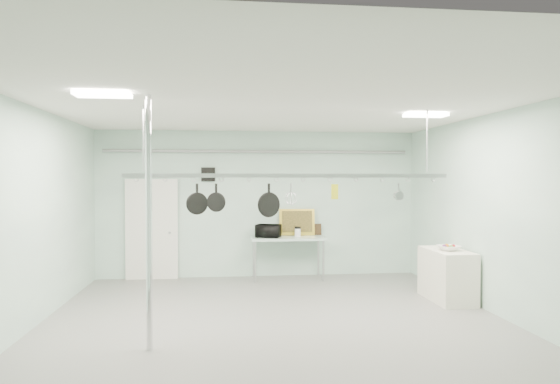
{
  "coord_description": "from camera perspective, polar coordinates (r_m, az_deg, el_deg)",
  "views": [
    {
      "loc": [
        -0.77,
        -6.97,
        2.15
      ],
      "look_at": [
        0.13,
        1.0,
        1.94
      ],
      "focal_mm": 32.0,
      "sensor_mm": 36.0,
      "label": 1
    }
  ],
  "objects": [
    {
      "name": "floor",
      "position": [
        7.33,
        -0.16,
        -15.55
      ],
      "size": [
        8.0,
        8.0,
        0.0
      ],
      "primitive_type": "plane",
      "color": "gray",
      "rests_on": "ground"
    },
    {
      "name": "ceiling",
      "position": [
        7.09,
        -0.17,
        9.93
      ],
      "size": [
        7.0,
        8.0,
        0.02
      ],
      "primitive_type": "cube",
      "color": "silver",
      "rests_on": "back_wall"
    },
    {
      "name": "back_wall",
      "position": [
        11.0,
        -2.46,
        -1.37
      ],
      "size": [
        7.0,
        0.02,
        3.2
      ],
      "primitive_type": "cube",
      "color": "silver",
      "rests_on": "floor"
    },
    {
      "name": "right_wall",
      "position": [
        8.19,
        24.93,
        -2.5
      ],
      "size": [
        0.02,
        8.0,
        3.2
      ],
      "primitive_type": "cube",
      "color": "silver",
      "rests_on": "floor"
    },
    {
      "name": "door",
      "position": [
        11.07,
        -14.43,
        -4.25
      ],
      "size": [
        1.1,
        0.1,
        2.2
      ],
      "primitive_type": "cube",
      "color": "silver",
      "rests_on": "floor"
    },
    {
      "name": "wall_vent",
      "position": [
        10.94,
        -8.21,
        2.01
      ],
      "size": [
        0.3,
        0.04,
        0.3
      ],
      "primitive_type": "cube",
      "color": "black",
      "rests_on": "back_wall"
    },
    {
      "name": "conduit_pipe",
      "position": [
        10.91,
        -2.43,
        4.65
      ],
      "size": [
        6.6,
        0.07,
        0.07
      ],
      "primitive_type": "cylinder",
      "rotation": [
        0.0,
        1.57,
        0.0
      ],
      "color": "gray",
      "rests_on": "back_wall"
    },
    {
      "name": "chrome_pole",
      "position": [
        6.46,
        -14.75,
        -3.44
      ],
      "size": [
        0.08,
        0.08,
        3.2
      ],
      "primitive_type": "cylinder",
      "color": "silver",
      "rests_on": "floor"
    },
    {
      "name": "prep_table",
      "position": [
        10.74,
        0.91,
        -5.55
      ],
      "size": [
        1.6,
        0.7,
        0.91
      ],
      "color": "#ADCBBF",
      "rests_on": "floor"
    },
    {
      "name": "side_cabinet",
      "position": [
        9.4,
        18.54,
        -9.0
      ],
      "size": [
        0.6,
        1.2,
        0.9
      ],
      "primitive_type": "cube",
      "color": "white",
      "rests_on": "floor"
    },
    {
      "name": "pot_rack",
      "position": [
        7.33,
        1.13,
        2.11
      ],
      "size": [
        4.8,
        0.06,
        1.0
      ],
      "color": "#B7B7BC",
      "rests_on": "ceiling"
    },
    {
      "name": "light_panel_left",
      "position": [
        6.41,
        -19.61,
        10.47
      ],
      "size": [
        0.65,
        0.3,
        0.05
      ],
      "primitive_type": "cube",
      "color": "white",
      "rests_on": "ceiling"
    },
    {
      "name": "light_panel_right",
      "position": [
        8.27,
        16.31,
        8.45
      ],
      "size": [
        0.65,
        0.3,
        0.05
      ],
      "primitive_type": "cube",
      "color": "white",
      "rests_on": "ceiling"
    },
    {
      "name": "microwave",
      "position": [
        10.64,
        -1.33,
        -4.47
      ],
      "size": [
        0.59,
        0.5,
        0.27
      ],
      "primitive_type": "imported",
      "rotation": [
        0.0,
        0.0,
        2.75
      ],
      "color": "black",
      "rests_on": "prep_table"
    },
    {
      "name": "coffee_canister",
      "position": [
        10.78,
        2.03,
        -4.66
      ],
      "size": [
        0.16,
        0.16,
        0.18
      ],
      "primitive_type": "cylinder",
      "rotation": [
        0.0,
        0.0,
        0.38
      ],
      "color": "white",
      "rests_on": "prep_table"
    },
    {
      "name": "painting_large",
      "position": [
        11.03,
        1.95,
        -3.47
      ],
      "size": [
        0.79,
        0.19,
        0.58
      ],
      "primitive_type": "cube",
      "rotation": [
        -0.14,
        0.0,
        -0.07
      ],
      "color": "gold",
      "rests_on": "prep_table"
    },
    {
      "name": "painting_small",
      "position": [
        11.11,
        3.97,
        -4.29
      ],
      "size": [
        0.3,
        0.09,
        0.25
      ],
      "primitive_type": "cube",
      "rotation": [
        -0.17,
        0.0,
        0.02
      ],
      "color": "#312211",
      "rests_on": "prep_table"
    },
    {
      "name": "fruit_bowl",
      "position": [
        9.23,
        18.73,
        -6.08
      ],
      "size": [
        0.45,
        0.45,
        0.09
      ],
      "primitive_type": "imported",
      "rotation": [
        0.0,
        0.0,
        0.22
      ],
      "color": "white",
      "rests_on": "side_cabinet"
    },
    {
      "name": "skillet_left",
      "position": [
        7.28,
        -9.46,
        -0.74
      ],
      "size": [
        0.32,
        0.16,
        0.43
      ],
      "primitive_type": null,
      "rotation": [
        0.0,
        0.0,
        0.32
      ],
      "color": "black",
      "rests_on": "pot_rack"
    },
    {
      "name": "skillet_mid",
      "position": [
        7.27,
        -7.31,
        -0.59
      ],
      "size": [
        0.28,
        0.14,
        0.4
      ],
      "primitive_type": null,
      "rotation": [
        0.0,
        0.0,
        -0.32
      ],
      "color": "black",
      "rests_on": "pot_rack"
    },
    {
      "name": "skillet_right",
      "position": [
        7.31,
        -1.28,
        -0.99
      ],
      "size": [
        0.36,
        0.2,
        0.5
      ],
      "primitive_type": null,
      "rotation": [
        0.0,
        0.0,
        0.42
      ],
      "color": "black",
      "rests_on": "pot_rack"
    },
    {
      "name": "whisk",
      "position": [
        7.34,
        1.27,
        -0.44
      ],
      "size": [
        0.24,
        0.24,
        0.37
      ],
      "primitive_type": null,
      "rotation": [
        0.0,
        0.0,
        0.43
      ],
      "color": "#B8B7BD",
      "rests_on": "pot_rack"
    },
    {
      "name": "grater",
      "position": [
        7.46,
        6.27,
        0.04
      ],
      "size": [
        0.1,
        0.04,
        0.25
      ],
      "primitive_type": null,
      "rotation": [
        0.0,
        0.0,
        -0.22
      ],
      "color": "gold",
      "rests_on": "pot_rack"
    },
    {
      "name": "saucepan",
      "position": [
        7.73,
        13.4,
        0.06
      ],
      "size": [
        0.15,
        0.1,
        0.25
      ],
      "primitive_type": null,
      "rotation": [
        0.0,
        0.0,
        0.12
      ],
      "color": "silver",
      "rests_on": "pot_rack"
    },
    {
      "name": "fruit_cluster",
      "position": [
        9.22,
        18.73,
        -5.84
      ],
      "size": [
        0.24,
        0.24,
        0.09
      ],
      "primitive_type": null,
      "color": "#A60F18",
      "rests_on": "fruit_bowl"
    }
  ]
}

